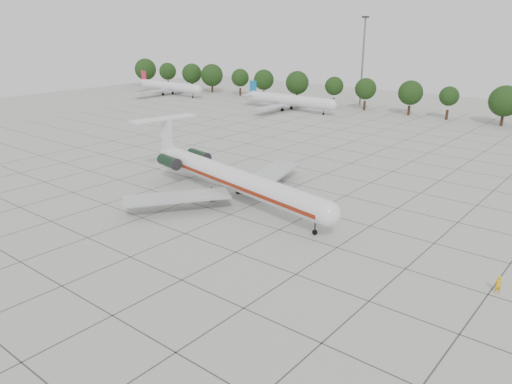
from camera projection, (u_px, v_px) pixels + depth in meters
ground at (230, 215)px, 65.10m from camera, size 260.00×260.00×0.00m
apron_joints at (296, 187)px, 76.11m from camera, size 170.00×170.00×0.02m
main_airliner at (228, 176)px, 70.16m from camera, size 39.10×30.49×9.25m
ground_crew at (498, 284)px, 46.03m from camera, size 0.76×0.74×1.76m
bg_airliner_a at (169, 86)px, 170.60m from camera, size 28.24×27.20×7.40m
bg_airliner_b at (289, 100)px, 140.68m from camera, size 28.24×27.20×7.40m
tree_line at (411, 93)px, 132.55m from camera, size 249.86×8.44×10.22m
floodlight_mast at (363, 56)px, 145.94m from camera, size 1.60×1.60×25.45m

